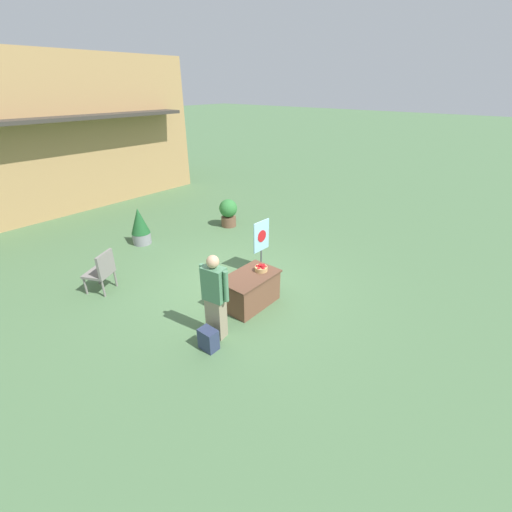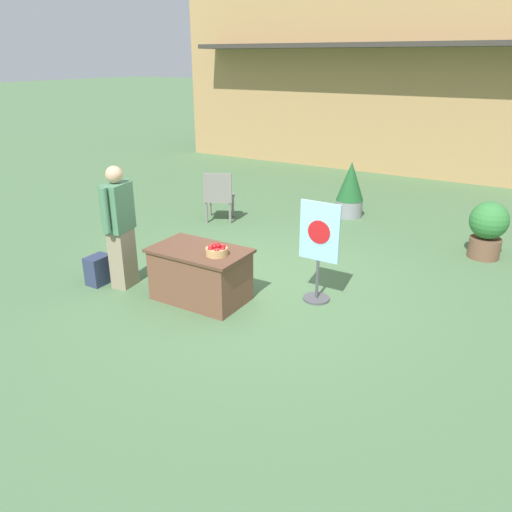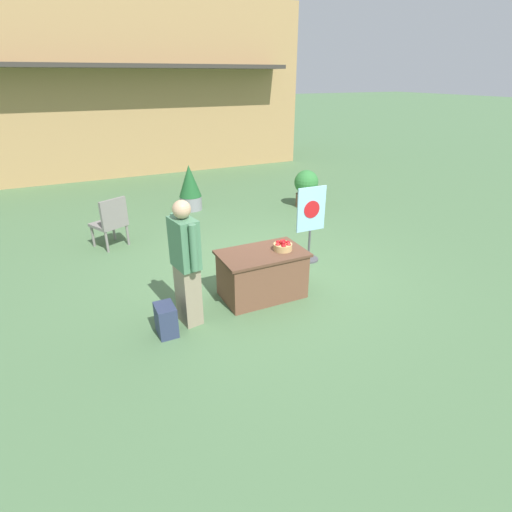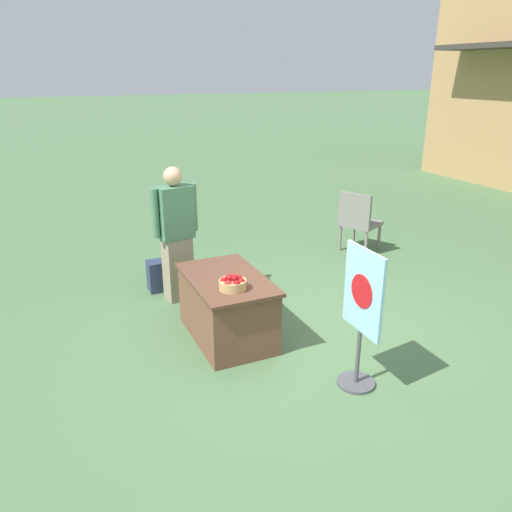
{
  "view_description": "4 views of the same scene",
  "coord_description": "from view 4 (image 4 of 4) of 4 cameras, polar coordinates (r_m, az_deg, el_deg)",
  "views": [
    {
      "loc": [
        -5.14,
        -4.95,
        4.39
      ],
      "look_at": [
        0.14,
        -0.51,
        0.9
      ],
      "focal_mm": 24.0,
      "sensor_mm": 36.0,
      "label": 1
    },
    {
      "loc": [
        3.4,
        -5.62,
        3.07
      ],
      "look_at": [
        0.18,
        -0.28,
        0.57
      ],
      "focal_mm": 35.0,
      "sensor_mm": 36.0,
      "label": 2
    },
    {
      "loc": [
        -2.8,
        -5.59,
        3.12
      ],
      "look_at": [
        -0.46,
        -0.73,
        0.66
      ],
      "focal_mm": 28.0,
      "sensor_mm": 36.0,
      "label": 3
    },
    {
      "loc": [
        4.25,
        -2.52,
        2.81
      ],
      "look_at": [
        -0.75,
        -0.27,
        0.76
      ],
      "focal_mm": 35.0,
      "sensor_mm": 36.0,
      "label": 4
    }
  ],
  "objects": [
    {
      "name": "ground_plane",
      "position": [
        5.69,
        5.65,
        -9.29
      ],
      "size": [
        120.0,
        120.0,
        0.0
      ],
      "primitive_type": "plane",
      "color": "#4C7047"
    },
    {
      "name": "apple_basket",
      "position": [
        5.06,
        -2.68,
        -3.1
      ],
      "size": [
        0.28,
        0.28,
        0.16
      ],
      "color": "tan",
      "rests_on": "display_table"
    },
    {
      "name": "poster_board",
      "position": [
        4.64,
        11.96,
        -6.56
      ],
      "size": [
        0.56,
        0.36,
        1.37
      ],
      "rotation": [
        0.0,
        0.0,
        -1.59
      ],
      "color": "#4C4C51",
      "rests_on": "ground_plane"
    },
    {
      "name": "person_visitor",
      "position": [
        6.35,
        -9.12,
        2.53
      ],
      "size": [
        0.33,
        0.6,
        1.73
      ],
      "rotation": [
        0.0,
        0.0,
        0.17
      ],
      "color": "gray",
      "rests_on": "ground_plane"
    },
    {
      "name": "patio_chair",
      "position": [
        8.28,
        11.59,
        4.16
      ],
      "size": [
        0.74,
        0.74,
        1.0
      ],
      "rotation": [
        0.0,
        0.0,
        2.04
      ],
      "color": "gray",
      "rests_on": "ground_plane"
    },
    {
      "name": "display_table",
      "position": [
        5.53,
        -3.33,
        -5.88
      ],
      "size": [
        1.28,
        0.79,
        0.72
      ],
      "color": "brown",
      "rests_on": "ground_plane"
    },
    {
      "name": "backpack",
      "position": [
        6.88,
        -10.84,
        -2.18
      ],
      "size": [
        0.24,
        0.34,
        0.42
      ],
      "color": "#2D3856",
      "rests_on": "ground_plane"
    }
  ]
}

